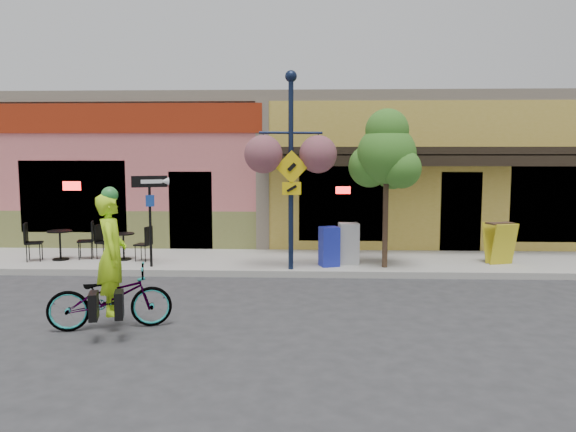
% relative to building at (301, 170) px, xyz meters
% --- Properties ---
extents(ground, '(90.00, 90.00, 0.00)m').
position_rel_building_xyz_m(ground, '(0.00, -7.50, -2.25)').
color(ground, '#2D2D30').
rests_on(ground, ground).
extents(sidewalk, '(24.00, 3.00, 0.15)m').
position_rel_building_xyz_m(sidewalk, '(0.00, -5.50, -2.17)').
color(sidewalk, '#9E9B93').
rests_on(sidewalk, ground).
extents(curb, '(24.00, 0.12, 0.15)m').
position_rel_building_xyz_m(curb, '(0.00, -6.95, -2.17)').
color(curb, '#A8A59E').
rests_on(curb, ground).
extents(building, '(18.20, 8.20, 4.50)m').
position_rel_building_xyz_m(building, '(0.00, 0.00, 0.00)').
color(building, '#C86363').
rests_on(building, ground).
extents(bicycle, '(2.03, 1.15, 1.01)m').
position_rel_building_xyz_m(bicycle, '(-2.87, -10.82, -1.75)').
color(bicycle, maroon).
rests_on(bicycle, ground).
extents(cyclist_rider, '(0.62, 0.79, 1.91)m').
position_rel_building_xyz_m(cyclist_rider, '(-2.82, -10.82, -1.30)').
color(cyclist_rider, '#BDFF1A').
rests_on(cyclist_rider, ground).
extents(lamp_post, '(1.51, 0.81, 4.48)m').
position_rel_building_xyz_m(lamp_post, '(-0.13, -6.77, 0.14)').
color(lamp_post, '#101B34').
rests_on(lamp_post, sidewalk).
extents(one_way_sign, '(0.82, 0.49, 2.13)m').
position_rel_building_xyz_m(one_way_sign, '(-3.41, -6.61, -1.04)').
color(one_way_sign, black).
rests_on(one_way_sign, sidewalk).
extents(cafe_set_left, '(1.76, 1.21, 0.96)m').
position_rel_building_xyz_m(cafe_set_left, '(-5.91, -5.85, -1.62)').
color(cafe_set_left, black).
rests_on(cafe_set_left, sidewalk).
extents(cafe_set_right, '(1.59, 1.06, 0.87)m').
position_rel_building_xyz_m(cafe_set_right, '(-4.34, -5.79, -1.66)').
color(cafe_set_right, black).
rests_on(cafe_set_right, sidewalk).
extents(newspaper_box_blue, '(0.51, 0.48, 0.93)m').
position_rel_building_xyz_m(newspaper_box_blue, '(0.76, -6.38, -1.64)').
color(newspaper_box_blue, '#1B26A6').
rests_on(newspaper_box_blue, sidewalk).
extents(newspaper_box_grey, '(0.50, 0.46, 0.98)m').
position_rel_building_xyz_m(newspaper_box_grey, '(1.23, -6.07, -1.61)').
color(newspaper_box_grey, '#A4A4A4').
rests_on(newspaper_box_grey, sidewalk).
extents(street_tree, '(1.82, 1.82, 3.70)m').
position_rel_building_xyz_m(street_tree, '(2.05, -6.46, -0.25)').
color(street_tree, '#3D7A26').
rests_on(street_tree, sidewalk).
extents(sandwich_board, '(0.71, 0.60, 1.00)m').
position_rel_building_xyz_m(sandwich_board, '(4.91, -6.08, -1.60)').
color(sandwich_board, gold).
rests_on(sandwich_board, sidewalk).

